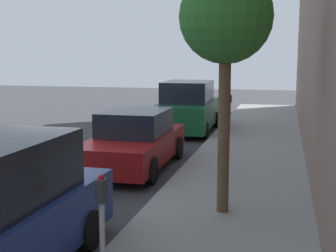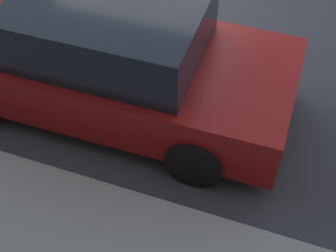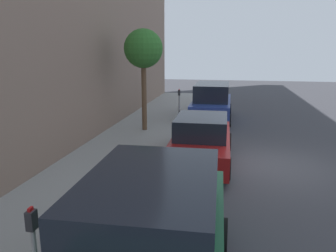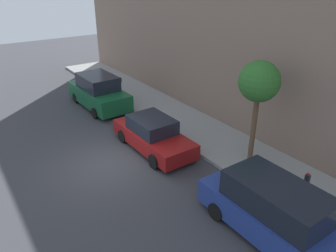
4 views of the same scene
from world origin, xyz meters
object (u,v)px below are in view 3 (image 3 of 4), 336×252
parked_minivan_nearest (212,102)px  street_tree (143,50)px  parked_sedan_second (201,140)px  parking_meter_near (179,100)px  parked_suv_third (152,245)px  parking_meter_far (34,241)px

parked_minivan_nearest → street_tree: size_ratio=1.14×
parked_sedan_second → street_tree: 5.23m
parking_meter_near → parked_sedan_second: bearing=104.9°
parked_sedan_second → parked_suv_third: (0.13, 6.28, 0.21)m
parked_minivan_nearest → parked_sedan_second: bearing=90.5°
parked_suv_third → parked_sedan_second: bearing=-91.2°
parking_meter_near → street_tree: 4.26m
parking_meter_far → street_tree: 10.33m
parked_minivan_nearest → parking_meter_far: (1.71, 13.32, 0.06)m
parking_meter_near → parking_meter_far: bearing=90.0°
parking_meter_far → parking_meter_near: bearing=-90.0°
parked_minivan_nearest → street_tree: street_tree is taller
parked_suv_third → parked_minivan_nearest: bearing=-90.3°
parked_suv_third → parking_meter_far: bearing=10.0°
parked_sedan_second → street_tree: bearing=-50.4°
parked_sedan_second → parking_meter_far: parked_sedan_second is taller
parked_minivan_nearest → street_tree: 5.09m
street_tree → parked_minivan_nearest: bearing=-129.0°
parking_meter_far → street_tree: street_tree is taller
parking_meter_near → parked_suv_third: bearing=97.2°
parked_suv_third → parking_meter_near: (1.63, -12.92, 0.10)m
parked_sedan_second → parked_suv_third: size_ratio=0.93×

